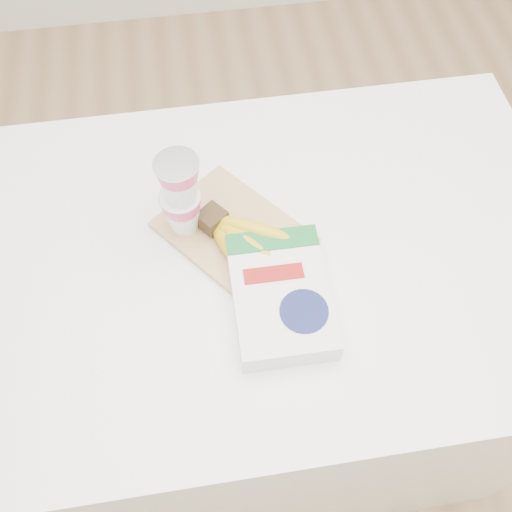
{
  "coord_description": "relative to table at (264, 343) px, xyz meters",
  "views": [
    {
      "loc": [
        -0.11,
        -0.56,
        1.81
      ],
      "look_at": [
        -0.03,
        -0.04,
        0.94
      ],
      "focal_mm": 40.0,
      "sensor_mm": 36.0,
      "label": 1
    }
  ],
  "objects": [
    {
      "name": "cereal_box",
      "position": [
        0.01,
        -0.11,
        0.48
      ],
      "size": [
        0.17,
        0.25,
        0.05
      ],
      "rotation": [
        0.0,
        0.0,
        -0.01
      ],
      "color": "white",
      "rests_on": "table"
    },
    {
      "name": "cutting_board",
      "position": [
        -0.06,
        0.04,
        0.46
      ],
      "size": [
        0.32,
        0.33,
        0.01
      ],
      "primitive_type": "cube",
      "rotation": [
        0.0,
        0.0,
        0.68
      ],
      "color": "tan",
      "rests_on": "table"
    },
    {
      "name": "table",
      "position": [
        0.0,
        0.0,
        0.0
      ],
      "size": [
        1.2,
        0.8,
        0.9
      ],
      "primitive_type": "cube",
      "color": "white",
      "rests_on": "ground"
    },
    {
      "name": "bananas",
      "position": [
        -0.05,
        0.01,
        0.49
      ],
      "size": [
        0.18,
        0.19,
        0.06
      ],
      "color": "#382816",
      "rests_on": "cutting_board"
    },
    {
      "name": "yogurt_stack",
      "position": [
        -0.14,
        0.07,
        0.56
      ],
      "size": [
        0.08,
        0.08,
        0.18
      ],
      "color": "white",
      "rests_on": "cutting_board"
    },
    {
      "name": "room",
      "position": [
        0.0,
        0.0,
        0.9
      ],
      "size": [
        4.0,
        4.0,
        4.0
      ],
      "color": "tan",
      "rests_on": "ground"
    }
  ]
}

